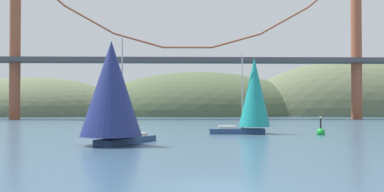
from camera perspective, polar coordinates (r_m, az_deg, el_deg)
ground_plane at (r=21.31m, az=2.81°, el=-11.84°), size 360.00×360.00×0.00m
headland_left at (r=164.84m, az=-20.32°, el=-2.41°), size 71.18×44.00×27.23m
headland_right at (r=167.63m, az=20.18°, el=-2.39°), size 80.20×44.00×39.67m
headland_center at (r=156.06m, az=1.03°, el=-2.55°), size 80.95×44.00×31.15m
suspension_bridge at (r=116.72m, az=-0.62°, el=5.75°), size 127.36×6.00×41.34m
sailboat_navy_sail at (r=42.83m, az=-10.47°, el=0.76°), size 8.08×10.45×10.85m
sailboat_teal_sail at (r=59.13m, az=8.01°, el=0.20°), size 8.29×4.41×10.75m
channel_buoy at (r=58.92m, az=16.52°, el=-4.56°), size 1.10×1.10×2.64m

